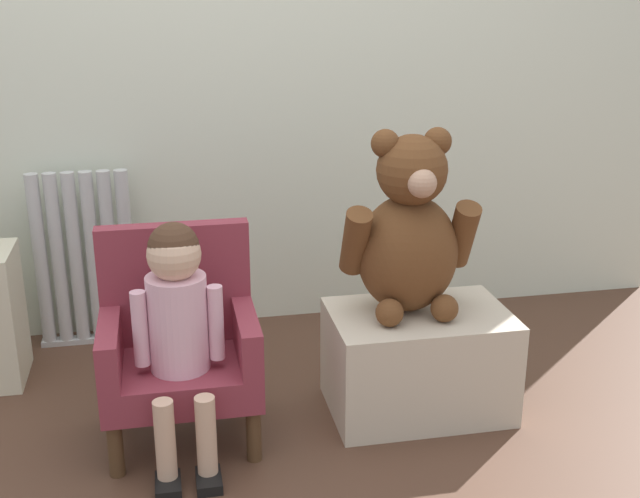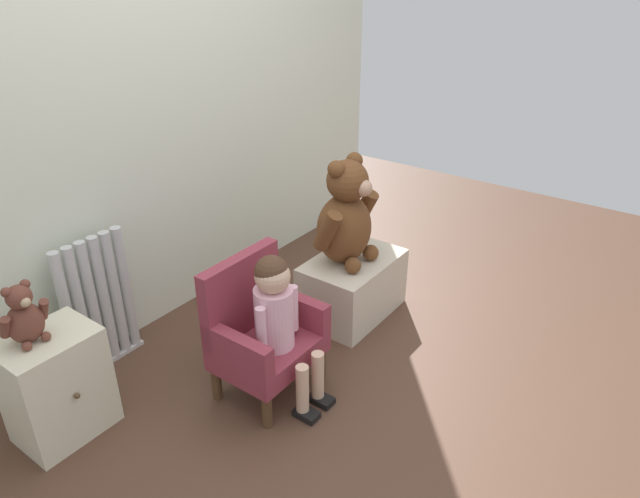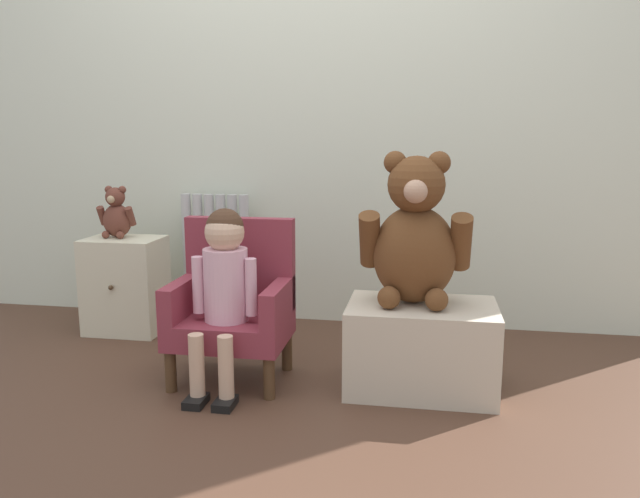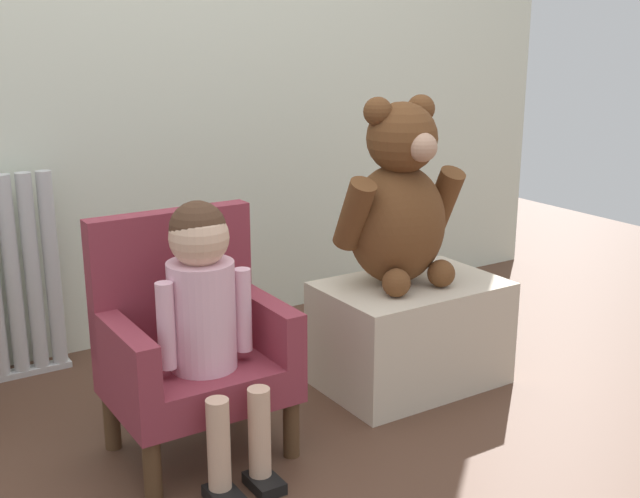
{
  "view_description": "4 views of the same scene",
  "coord_description": "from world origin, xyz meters",
  "px_view_note": "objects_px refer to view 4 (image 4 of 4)",
  "views": [
    {
      "loc": [
        -0.18,
        -1.74,
        1.33
      ],
      "look_at": [
        0.26,
        0.47,
        0.56
      ],
      "focal_mm": 45.0,
      "sensor_mm": 36.0,
      "label": 1
    },
    {
      "loc": [
        -1.69,
        -0.98,
        1.78
      ],
      "look_at": [
        0.27,
        0.45,
        0.53
      ],
      "focal_mm": 32.0,
      "sensor_mm": 36.0,
      "label": 2
    },
    {
      "loc": [
        0.59,
        -1.85,
        0.97
      ],
      "look_at": [
        0.18,
        0.49,
        0.53
      ],
      "focal_mm": 35.0,
      "sensor_mm": 36.0,
      "label": 3
    },
    {
      "loc": [
        -0.93,
        -1.38,
        1.1
      ],
      "look_at": [
        0.26,
        0.49,
        0.48
      ],
      "focal_mm": 45.0,
      "sensor_mm": 36.0,
      "label": 4
    }
  ],
  "objects_px": {
    "radiator": "(3,281)",
    "large_teddy_bear": "(399,203)",
    "low_bench": "(410,333)",
    "child_figure": "(205,301)",
    "child_armchair": "(190,342)"
  },
  "relations": [
    {
      "from": "child_armchair",
      "to": "child_figure",
      "type": "xyz_separation_m",
      "value": [
        0.0,
        -0.11,
        0.15
      ]
    },
    {
      "from": "child_armchair",
      "to": "low_bench",
      "type": "xyz_separation_m",
      "value": [
        0.74,
        -0.0,
        -0.13
      ]
    },
    {
      "from": "low_bench",
      "to": "radiator",
      "type": "bearing_deg",
      "value": 145.84
    },
    {
      "from": "radiator",
      "to": "child_figure",
      "type": "height_order",
      "value": "child_figure"
    },
    {
      "from": "radiator",
      "to": "large_teddy_bear",
      "type": "distance_m",
      "value": 1.27
    },
    {
      "from": "child_armchair",
      "to": "large_teddy_bear",
      "type": "relative_size",
      "value": 1.11
    },
    {
      "from": "child_armchair",
      "to": "child_figure",
      "type": "bearing_deg",
      "value": -90.0
    },
    {
      "from": "child_figure",
      "to": "low_bench",
      "type": "distance_m",
      "value": 0.8
    },
    {
      "from": "child_figure",
      "to": "child_armchair",
      "type": "bearing_deg",
      "value": 90.0
    },
    {
      "from": "low_bench",
      "to": "large_teddy_bear",
      "type": "distance_m",
      "value": 0.42
    },
    {
      "from": "child_figure",
      "to": "low_bench",
      "type": "relative_size",
      "value": 1.24
    },
    {
      "from": "low_bench",
      "to": "large_teddy_bear",
      "type": "relative_size",
      "value": 0.98
    },
    {
      "from": "low_bench",
      "to": "child_figure",
      "type": "bearing_deg",
      "value": -172.05
    },
    {
      "from": "child_figure",
      "to": "large_teddy_bear",
      "type": "bearing_deg",
      "value": 10.73
    },
    {
      "from": "radiator",
      "to": "child_figure",
      "type": "relative_size",
      "value": 0.96
    }
  ]
}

